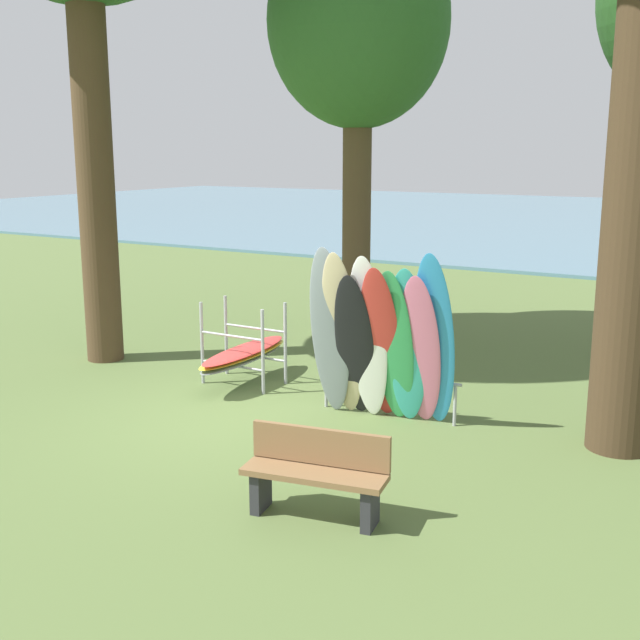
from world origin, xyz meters
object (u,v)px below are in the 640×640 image
at_px(tree_mid_behind, 358,27).
at_px(board_storage_rack, 244,353).
at_px(park_bench, 316,472).
at_px(leaning_board_pile, 380,342).

height_order(tree_mid_behind, board_storage_rack, tree_mid_behind).
height_order(tree_mid_behind, park_bench, tree_mid_behind).
xyz_separation_m(tree_mid_behind, board_storage_rack, (-0.01, -3.62, -5.08)).
xyz_separation_m(leaning_board_pile, board_storage_rack, (-2.52, 0.53, -0.59)).
bearing_deg(park_bench, board_storage_rack, 134.14).
distance_m(board_storage_rack, park_bench, 4.58).
xyz_separation_m(leaning_board_pile, park_bench, (0.67, -2.76, -0.61)).
relative_size(tree_mid_behind, leaning_board_pile, 3.28).
height_order(tree_mid_behind, leaning_board_pile, tree_mid_behind).
bearing_deg(board_storage_rack, park_bench, -45.86).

